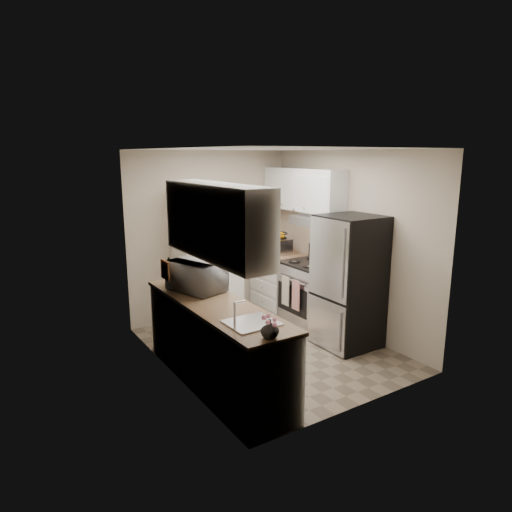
# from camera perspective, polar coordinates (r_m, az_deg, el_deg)

# --- Properties ---
(ground) EXTENTS (3.20, 3.20, 0.00)m
(ground) POSITION_cam_1_polar(r_m,az_deg,el_deg) (5.97, 1.72, -11.51)
(ground) COLOR #7A6B56
(ground) RESTS_ON ground
(room_shell) EXTENTS (2.64, 3.24, 2.52)m
(room_shell) POSITION_cam_1_polar(r_m,az_deg,el_deg) (5.50, 1.74, 4.09)
(room_shell) COLOR beige
(room_shell) RESTS_ON ground
(pantry_cabinet) EXTENTS (0.90, 0.55, 2.00)m
(pantry_cabinet) POSITION_cam_1_polar(r_m,az_deg,el_deg) (6.65, -6.04, 0.02)
(pantry_cabinet) COLOR white
(pantry_cabinet) RESTS_ON ground
(base_cabinet_left) EXTENTS (0.60, 2.30, 0.88)m
(base_cabinet_left) POSITION_cam_1_polar(r_m,az_deg,el_deg) (4.99, -5.00, -11.05)
(base_cabinet_left) COLOR white
(base_cabinet_left) RESTS_ON ground
(countertop_left) EXTENTS (0.63, 2.33, 0.04)m
(countertop_left) POSITION_cam_1_polar(r_m,az_deg,el_deg) (4.83, -5.10, -6.05)
(countertop_left) COLOR #846647
(countertop_left) RESTS_ON base_cabinet_left
(base_cabinet_right) EXTENTS (0.60, 0.80, 0.88)m
(base_cabinet_right) POSITION_cam_1_polar(r_m,az_deg,el_deg) (7.28, 2.92, -3.37)
(base_cabinet_right) COLOR white
(base_cabinet_right) RESTS_ON ground
(countertop_right) EXTENTS (0.63, 0.83, 0.04)m
(countertop_right) POSITION_cam_1_polar(r_m,az_deg,el_deg) (7.16, 2.96, 0.17)
(countertop_right) COLOR #846647
(countertop_right) RESTS_ON base_cabinet_right
(electric_range) EXTENTS (0.71, 0.78, 1.13)m
(electric_range) POSITION_cam_1_polar(r_m,az_deg,el_deg) (6.65, 6.83, -4.65)
(electric_range) COLOR #B7B7BC
(electric_range) RESTS_ON ground
(refrigerator) EXTENTS (0.70, 0.72, 1.70)m
(refrigerator) POSITION_cam_1_polar(r_m,az_deg,el_deg) (5.95, 11.54, -3.15)
(refrigerator) COLOR #B7B7BC
(refrigerator) RESTS_ON ground
(microwave) EXTENTS (0.60, 0.72, 0.34)m
(microwave) POSITION_cam_1_polar(r_m,az_deg,el_deg) (5.21, -7.37, -2.48)
(microwave) COLOR silver
(microwave) RESTS_ON countertop_left
(wine_bottle) EXTENTS (0.08, 0.08, 0.31)m
(wine_bottle) POSITION_cam_1_polar(r_m,az_deg,el_deg) (5.49, -10.80, -2.03)
(wine_bottle) COLOR black
(wine_bottle) RESTS_ON countertop_left
(flower_vase) EXTENTS (0.17, 0.17, 0.16)m
(flower_vase) POSITION_cam_1_polar(r_m,az_deg,el_deg) (3.89, 1.74, -9.10)
(flower_vase) COLOR white
(flower_vase) RESTS_ON countertop_left
(cutting_board) EXTENTS (0.04, 0.21, 0.26)m
(cutting_board) POSITION_cam_1_polar(r_m,az_deg,el_deg) (5.78, -8.88, -1.48)
(cutting_board) COLOR #447D2B
(cutting_board) RESTS_ON countertop_left
(toaster_oven) EXTENTS (0.37, 0.45, 0.25)m
(toaster_oven) POSITION_cam_1_polar(r_m,az_deg,el_deg) (7.12, 2.60, 1.27)
(toaster_oven) COLOR #B2B2B7
(toaster_oven) RESTS_ON countertop_right
(fruit_basket) EXTENTS (0.40, 0.40, 0.13)m
(fruit_basket) POSITION_cam_1_polar(r_m,az_deg,el_deg) (7.10, 2.74, 2.76)
(fruit_basket) COLOR #DE9000
(fruit_basket) RESTS_ON toaster_oven
(kitchen_mat) EXTENTS (0.74, 0.96, 0.01)m
(kitchen_mat) POSITION_cam_1_polar(r_m,az_deg,el_deg) (6.43, -1.16, -9.65)
(kitchen_mat) COLOR tan
(kitchen_mat) RESTS_ON ground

